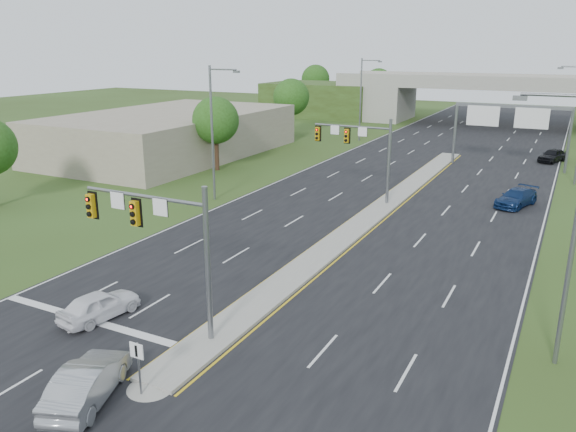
% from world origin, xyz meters
% --- Properties ---
extents(ground, '(240.00, 240.00, 0.00)m').
position_xyz_m(ground, '(0.00, 0.00, 0.00)').
color(ground, '#2F3F16').
rests_on(ground, ground).
extents(road, '(24.00, 160.00, 0.02)m').
position_xyz_m(road, '(0.00, 35.00, 0.01)').
color(road, black).
rests_on(road, ground).
extents(median, '(2.00, 54.00, 0.16)m').
position_xyz_m(median, '(0.00, 23.00, 0.10)').
color(median, gray).
rests_on(median, road).
extents(median_nose, '(2.00, 2.00, 0.16)m').
position_xyz_m(median_nose, '(0.00, -4.00, 0.10)').
color(median_nose, gray).
rests_on(median_nose, road).
extents(lane_markings, '(23.72, 160.00, 0.01)m').
position_xyz_m(lane_markings, '(-0.60, 28.91, 0.02)').
color(lane_markings, gold).
rests_on(lane_markings, road).
extents(signal_mast_near, '(6.62, 0.60, 7.00)m').
position_xyz_m(signal_mast_near, '(-2.26, -0.07, 4.73)').
color(signal_mast_near, slate).
rests_on(signal_mast_near, ground).
extents(signal_mast_far, '(6.62, 0.60, 7.00)m').
position_xyz_m(signal_mast_far, '(-2.26, 24.93, 4.73)').
color(signal_mast_far, slate).
rests_on(signal_mast_far, ground).
extents(keep_right_sign, '(0.60, 0.13, 2.20)m').
position_xyz_m(keep_right_sign, '(0.00, -4.53, 1.52)').
color(keep_right_sign, slate).
rests_on(keep_right_sign, ground).
extents(sign_gantry, '(11.58, 0.44, 6.67)m').
position_xyz_m(sign_gantry, '(6.68, 44.92, 5.24)').
color(sign_gantry, slate).
rests_on(sign_gantry, ground).
extents(overpass, '(80.00, 14.00, 8.10)m').
position_xyz_m(overpass, '(0.00, 80.00, 3.55)').
color(overpass, gray).
rests_on(overpass, ground).
extents(lightpole_l_mid, '(2.85, 0.25, 11.00)m').
position_xyz_m(lightpole_l_mid, '(-13.30, 20.00, 6.10)').
color(lightpole_l_mid, slate).
rests_on(lightpole_l_mid, ground).
extents(lightpole_l_far, '(2.85, 0.25, 11.00)m').
position_xyz_m(lightpole_l_far, '(-13.30, 55.00, 6.10)').
color(lightpole_l_far, slate).
rests_on(lightpole_l_far, ground).
extents(lightpole_r_near, '(2.85, 0.25, 11.00)m').
position_xyz_m(lightpole_r_near, '(13.30, 5.00, 6.10)').
color(lightpole_r_near, slate).
rests_on(lightpole_r_near, ground).
extents(tree_l_near, '(4.80, 4.80, 7.60)m').
position_xyz_m(tree_l_near, '(-20.00, 30.00, 5.18)').
color(tree_l_near, '#382316').
rests_on(tree_l_near, ground).
extents(tree_l_mid, '(5.20, 5.20, 8.12)m').
position_xyz_m(tree_l_mid, '(-24.00, 55.00, 5.51)').
color(tree_l_mid, '#382316').
rests_on(tree_l_mid, ground).
extents(tree_back_a, '(6.00, 6.00, 8.85)m').
position_xyz_m(tree_back_a, '(-38.00, 94.00, 5.84)').
color(tree_back_a, '#382316').
rests_on(tree_back_a, ground).
extents(tree_back_b, '(5.60, 5.60, 8.32)m').
position_xyz_m(tree_back_b, '(-24.00, 94.00, 5.51)').
color(tree_back_b, '#382316').
rests_on(tree_back_b, ground).
extents(commercial_building, '(18.00, 30.00, 5.00)m').
position_xyz_m(commercial_building, '(-30.00, 35.00, 2.50)').
color(commercial_building, gray).
rests_on(commercial_building, ground).
extents(car_white, '(2.22, 4.19, 1.36)m').
position_xyz_m(car_white, '(-5.94, -0.59, 0.70)').
color(car_white, white).
rests_on(car_white, road).
extents(car_silver, '(3.05, 4.78, 1.49)m').
position_xyz_m(car_silver, '(-1.50, -5.59, 0.76)').
color(car_silver, '#979A9E').
rests_on(car_silver, road).
extents(car_far_b, '(3.34, 5.19, 1.40)m').
position_xyz_m(car_far_b, '(9.42, 29.41, 0.72)').
color(car_far_b, '#0C2048').
rests_on(car_far_b, road).
extents(car_far_c, '(3.22, 4.70, 1.49)m').
position_xyz_m(car_far_c, '(11.00, 50.77, 0.76)').
color(car_far_c, black).
rests_on(car_far_c, road).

